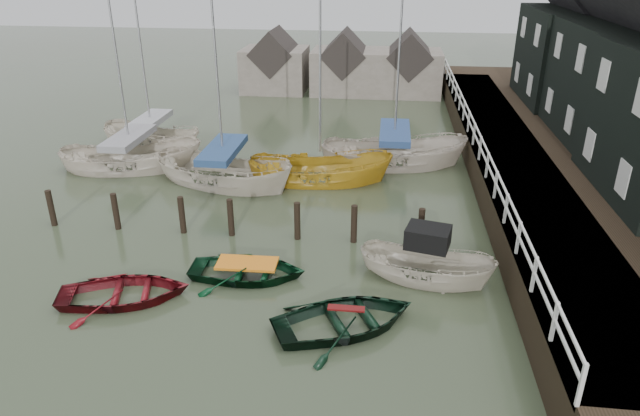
# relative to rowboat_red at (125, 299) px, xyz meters

# --- Properties ---
(ground) EXTENTS (120.00, 120.00, 0.00)m
(ground) POSITION_rel_rowboat_red_xyz_m (3.24, 1.44, 0.00)
(ground) COLOR #323A25
(ground) RESTS_ON ground
(pier) EXTENTS (3.04, 32.00, 2.70)m
(pier) POSITION_rel_rowboat_red_xyz_m (12.72, 11.44, 0.71)
(pier) COLOR black
(pier) RESTS_ON ground
(land_strip) EXTENTS (14.00, 38.00, 1.50)m
(land_strip) POSITION_rel_rowboat_red_xyz_m (18.24, 11.44, 0.00)
(land_strip) COLOR black
(land_strip) RESTS_ON ground
(mooring_pilings) EXTENTS (13.72, 0.22, 1.80)m
(mooring_pilings) POSITION_rel_rowboat_red_xyz_m (2.13, 4.44, 0.50)
(mooring_pilings) COLOR black
(mooring_pilings) RESTS_ON ground
(far_sheds) EXTENTS (14.00, 4.08, 4.39)m
(far_sheds) POSITION_rel_rowboat_red_xyz_m (4.08, 27.44, 1.86)
(far_sheds) COLOR #665B51
(far_sheds) RESTS_ON ground
(rowboat_red) EXTENTS (4.32, 3.58, 0.77)m
(rowboat_red) POSITION_rel_rowboat_red_xyz_m (0.00, 0.00, 0.00)
(rowboat_red) COLOR #5E0D13
(rowboat_red) RESTS_ON ground
(rowboat_green) EXTENTS (3.69, 2.68, 0.75)m
(rowboat_green) POSITION_rel_rowboat_red_xyz_m (3.29, 1.67, 0.00)
(rowboat_green) COLOR black
(rowboat_green) RESTS_ON ground
(rowboat_dkgreen) EXTENTS (4.84, 4.32, 0.83)m
(rowboat_dkgreen) POSITION_rel_rowboat_red_xyz_m (6.56, -0.59, 0.00)
(rowboat_dkgreen) COLOR black
(rowboat_dkgreen) RESTS_ON ground
(motorboat) EXTENTS (4.49, 2.57, 2.53)m
(motorboat) POSITION_rel_rowboat_red_xyz_m (8.82, 2.20, 0.10)
(motorboat) COLOR beige
(motorboat) RESTS_ON ground
(sailboat_a) EXTENTS (6.90, 3.73, 10.45)m
(sailboat_a) POSITION_rel_rowboat_red_xyz_m (-4.36, 10.57, 0.06)
(sailboat_a) COLOR beige
(sailboat_a) RESTS_ON ground
(sailboat_b) EXTENTS (7.23, 4.58, 12.70)m
(sailboat_b) POSITION_rel_rowboat_red_xyz_m (0.45, 9.28, 0.06)
(sailboat_b) COLOR beige
(sailboat_b) RESTS_ON ground
(sailboat_c) EXTENTS (6.55, 2.89, 10.55)m
(sailboat_c) POSITION_rel_rowboat_red_xyz_m (4.57, 10.12, 0.01)
(sailboat_c) COLOR gold
(sailboat_c) RESTS_ON ground
(sailboat_d) EXTENTS (7.16, 3.26, 12.58)m
(sailboat_d) POSITION_rel_rowboat_red_xyz_m (7.81, 12.58, 0.06)
(sailboat_d) COLOR beige
(sailboat_d) RESTS_ON ground
(sailboat_e) EXTENTS (6.56, 4.33, 10.54)m
(sailboat_e) POSITION_rel_rowboat_red_xyz_m (-4.67, 13.84, 0.06)
(sailboat_e) COLOR beige
(sailboat_e) RESTS_ON ground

